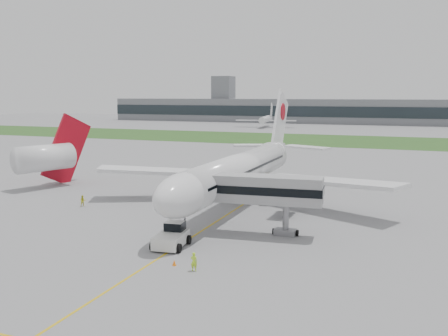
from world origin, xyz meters
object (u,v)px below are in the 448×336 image
at_px(pushback_tug, 172,236).
at_px(ground_crew_near, 194,262).
at_px(jet_bridge, 250,189).
at_px(neighbor_aircraft, 48,157).
at_px(airliner, 241,169).

xyz_separation_m(pushback_tug, ground_crew_near, (5.53, -6.33, -0.25)).
bearing_deg(ground_crew_near, jet_bridge, -97.89).
distance_m(jet_bridge, neighbor_aircraft, 47.17).
height_order(airliner, ground_crew_near, airliner).
bearing_deg(neighbor_aircraft, ground_crew_near, -15.71).
bearing_deg(jet_bridge, neighbor_aircraft, 153.60).
height_order(ground_crew_near, neighbor_aircraft, neighbor_aircraft).
relative_size(pushback_tug, ground_crew_near, 2.85).
distance_m(pushback_tug, ground_crew_near, 8.41).
xyz_separation_m(airliner, neighbor_aircraft, (-38.07, 2.36, -0.13)).
distance_m(pushback_tug, jet_bridge, 11.02).
bearing_deg(pushback_tug, neighbor_aircraft, 140.30).
xyz_separation_m(pushback_tug, neighbor_aircraft, (-37.50, 24.37, 4.36)).
xyz_separation_m(airliner, pushback_tug, (-0.58, -22.01, -4.48)).
bearing_deg(ground_crew_near, pushback_tug, -52.34).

